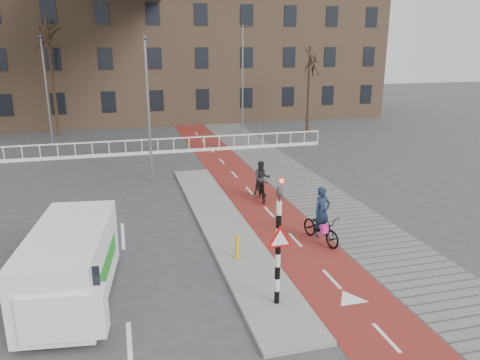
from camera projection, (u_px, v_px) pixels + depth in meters
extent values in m
plane|color=#38383A|center=(274.00, 270.00, 14.61)|extent=(120.00, 120.00, 0.00)
cube|color=maroon|center=(239.00, 179.00, 24.24)|extent=(2.50, 60.00, 0.01)
cube|color=slate|center=(290.00, 176.00, 24.93)|extent=(3.00, 60.00, 0.01)
cube|color=gray|center=(223.00, 224.00, 18.12)|extent=(1.80, 16.00, 0.12)
cylinder|color=black|center=(278.00, 254.00, 12.16)|extent=(0.14, 0.14, 2.88)
imported|color=black|center=(280.00, 186.00, 11.64)|extent=(0.13, 0.16, 0.80)
cylinder|color=#FF0C05|center=(282.00, 181.00, 11.46)|extent=(0.11, 0.02, 0.11)
cylinder|color=#DEAA0C|center=(237.00, 247.00, 15.04)|extent=(0.12, 0.12, 0.81)
imported|color=black|center=(321.00, 228.00, 16.54)|extent=(1.13, 2.05, 1.02)
imported|color=#152236|center=(322.00, 212.00, 16.36)|extent=(0.73, 0.57, 1.78)
cube|color=#D31D8B|center=(324.00, 229.00, 15.95)|extent=(0.27, 0.21, 0.29)
imported|color=black|center=(262.00, 190.00, 20.93)|extent=(0.69, 1.71, 1.00)
imported|color=black|center=(262.00, 178.00, 20.78)|extent=(0.83, 0.69, 1.56)
cube|color=white|center=(71.00, 263.00, 12.65)|extent=(2.50, 4.98, 1.91)
cube|color=green|center=(33.00, 271.00, 12.44)|extent=(0.41, 3.03, 0.55)
cube|color=green|center=(108.00, 262.00, 12.91)|extent=(0.41, 3.03, 0.55)
cube|color=black|center=(62.00, 287.00, 10.65)|extent=(1.71, 0.27, 0.90)
cylinder|color=black|center=(25.00, 325.00, 11.22)|extent=(0.32, 0.69, 0.67)
cylinder|color=black|center=(94.00, 319.00, 11.43)|extent=(0.32, 0.69, 0.67)
cylinder|color=black|center=(57.00, 264.00, 14.31)|extent=(0.32, 0.69, 0.67)
cylinder|color=black|center=(111.00, 261.00, 14.51)|extent=(0.32, 0.69, 0.67)
cube|color=silver|center=(109.00, 142.00, 28.87)|extent=(28.00, 0.08, 0.08)
cube|color=silver|center=(110.00, 155.00, 29.11)|extent=(28.00, 0.10, 0.20)
cube|color=#7F6047|center=(128.00, 52.00, 41.84)|extent=(46.00, 10.00, 12.00)
cylinder|color=black|center=(53.00, 78.00, 34.54)|extent=(0.22, 0.22, 8.55)
cylinder|color=black|center=(309.00, 90.00, 36.64)|extent=(0.26, 0.26, 6.54)
cylinder|color=slate|center=(149.00, 112.00, 22.90)|extent=(0.12, 0.12, 7.13)
cylinder|color=slate|center=(47.00, 92.00, 31.38)|extent=(0.12, 0.12, 7.25)
cylinder|color=slate|center=(243.00, 81.00, 35.44)|extent=(0.12, 0.12, 8.06)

